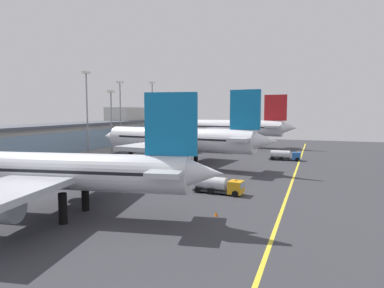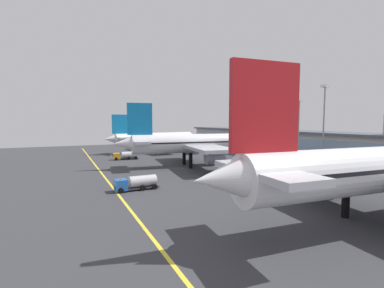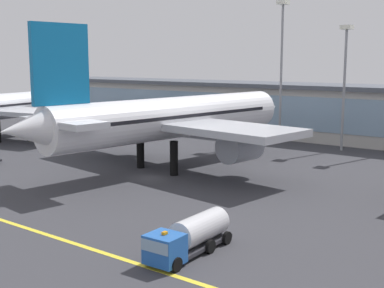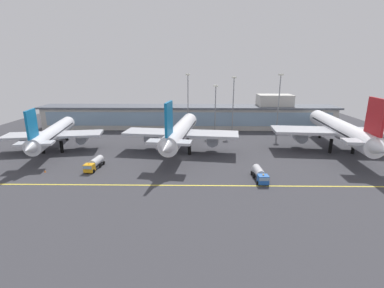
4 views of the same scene
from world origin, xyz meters
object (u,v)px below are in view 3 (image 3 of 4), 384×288
object	(u,v)px
fuel_tanker_truck	(188,236)
apron_light_mast_centre	(345,68)
airliner_near_right	(172,119)
apron_light_mast_west	(282,53)

from	to	relation	value
fuel_tanker_truck	apron_light_mast_centre	xyz separation A→B (m)	(-8.39, 54.02, 12.50)
fuel_tanker_truck	apron_light_mast_centre	distance (m)	56.08
airliner_near_right	fuel_tanker_truck	distance (m)	33.76
fuel_tanker_truck	airliner_near_right	bearing A→B (deg)	-140.30
airliner_near_right	fuel_tanker_truck	xyz separation A→B (m)	(22.07, -24.93, -5.62)
airliner_near_right	apron_light_mast_centre	bearing A→B (deg)	-17.86
airliner_near_right	apron_light_mast_centre	distance (m)	32.87
airliner_near_right	apron_light_mast_west	distance (m)	30.95
apron_light_mast_west	apron_light_mast_centre	world-z (taller)	apron_light_mast_west
fuel_tanker_truck	apron_light_mast_centre	size ratio (longest dim) A/B	0.43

